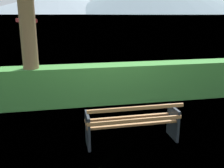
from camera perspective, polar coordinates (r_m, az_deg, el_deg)
ground_plane at (r=5.47m, az=4.26°, el=-12.40°), size 1400.00×1400.00×0.00m
water_surface at (r=310.73m, az=-11.52°, el=14.65°), size 620.00×620.00×0.00m
park_bench at (r=5.23m, az=4.55°, el=-8.53°), size 1.87×0.58×0.87m
hedge_row at (r=7.56m, az=-0.76°, el=0.12°), size 13.21×0.72×1.11m
fishing_boat_near at (r=76.38m, az=-18.41°, el=13.23°), size 6.43×9.03×1.77m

